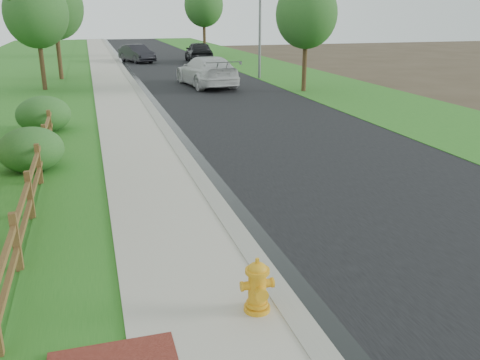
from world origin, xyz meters
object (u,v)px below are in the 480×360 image
object	(u,v)px
white_suv	(207,71)
dark_car_mid	(199,52)
streetlight	(258,3)
ranch_fence	(34,176)
fire_hydrant	(257,287)

from	to	relation	value
white_suv	dark_car_mid	distance (m)	14.98
white_suv	streetlight	world-z (taller)	streetlight
dark_car_mid	streetlight	distance (m)	12.85
ranch_fence	dark_car_mid	size ratio (longest dim) A/B	3.25
fire_hydrant	dark_car_mid	distance (m)	39.11
ranch_fence	streetlight	xyz separation A→B (m)	(12.14, 20.22, 4.15)
dark_car_mid	streetlight	size ratio (longest dim) A/B	0.62
dark_car_mid	white_suv	bearing A→B (deg)	84.98
fire_hydrant	white_suv	size ratio (longest dim) A/B	0.14
white_suv	dark_car_mid	size ratio (longest dim) A/B	1.16
fire_hydrant	white_suv	bearing A→B (deg)	78.90
ranch_fence	streetlight	distance (m)	23.95
ranch_fence	streetlight	world-z (taller)	streetlight
dark_car_mid	ranch_fence	bearing A→B (deg)	76.76
white_suv	dark_car_mid	bearing A→B (deg)	-105.75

